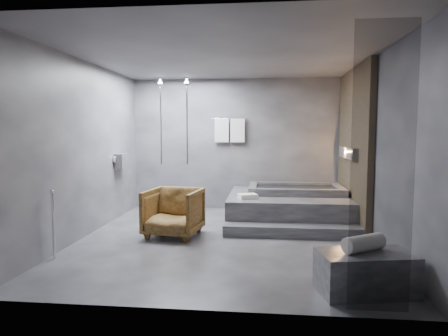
# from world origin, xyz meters

# --- Properties ---
(room) EXTENTS (5.00, 5.04, 2.82)m
(room) POSITION_xyz_m (0.40, 0.24, 1.73)
(room) COLOR #2F2F31
(room) RESTS_ON ground
(tub_deck) EXTENTS (2.20, 2.00, 0.50)m
(tub_deck) POSITION_xyz_m (1.05, 1.45, 0.25)
(tub_deck) COLOR #343436
(tub_deck) RESTS_ON ground
(tub_step) EXTENTS (2.20, 0.36, 0.18)m
(tub_step) POSITION_xyz_m (1.05, 0.27, 0.09)
(tub_step) COLOR #343436
(tub_step) RESTS_ON ground
(concrete_bench) EXTENTS (1.05, 0.71, 0.43)m
(concrete_bench) POSITION_xyz_m (1.67, -1.92, 0.22)
(concrete_bench) COLOR #303032
(concrete_bench) RESTS_ON ground
(driftwood_chair) EXTENTS (0.93, 0.96, 0.77)m
(driftwood_chair) POSITION_xyz_m (-0.85, 0.12, 0.39)
(driftwood_chair) COLOR #3F280F
(driftwood_chair) RESTS_ON ground
(rolled_towel) EXTENTS (0.50, 0.41, 0.17)m
(rolled_towel) POSITION_xyz_m (1.65, -1.87, 0.52)
(rolled_towel) COLOR silver
(rolled_towel) RESTS_ON concrete_bench
(deck_towel) EXTENTS (0.37, 0.33, 0.08)m
(deck_towel) POSITION_xyz_m (0.31, 0.87, 0.54)
(deck_towel) COLOR white
(deck_towel) RESTS_ON tub_deck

